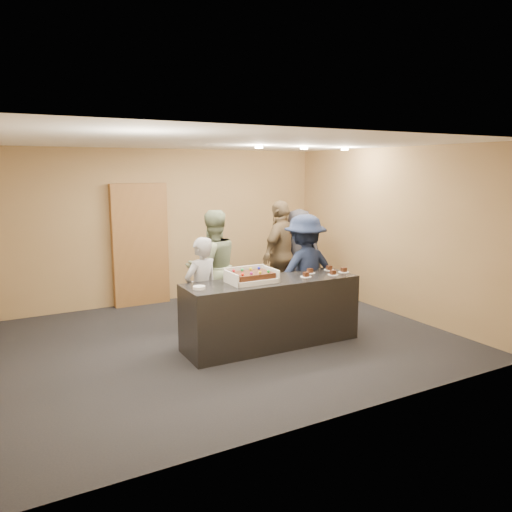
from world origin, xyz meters
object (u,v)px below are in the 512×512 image
object	(u,v)px
cake_box	(251,279)
person_dark_suit	(299,257)
sheet_cake	(252,275)
serving_counter	(271,312)
person_sage_man	(213,268)
storage_cabinet	(140,245)
person_brown_extra	(281,255)
person_server_grey	(201,292)
plate_stack	(199,288)
person_navy_man	(305,271)

from	to	relation	value
cake_box	person_dark_suit	bearing A→B (deg)	40.65
sheet_cake	serving_counter	bearing A→B (deg)	-0.00
serving_counter	person_sage_man	xyz separation A→B (m)	(-0.30, 1.26, 0.43)
storage_cabinet	person_brown_extra	xyz separation A→B (m)	(2.03, -1.36, -0.14)
cake_box	person_server_grey	xyz separation A→B (m)	(-0.52, 0.43, -0.21)
storage_cabinet	serving_counter	bearing A→B (deg)	-71.80
serving_counter	person_sage_man	distance (m)	1.36
storage_cabinet	plate_stack	bearing A→B (deg)	-92.04
person_sage_man	person_navy_man	bearing A→B (deg)	141.99
sheet_cake	person_server_grey	xyz separation A→B (m)	(-0.52, 0.45, -0.26)
storage_cabinet	sheet_cake	size ratio (longest dim) A/B	4.05
person_dark_suit	storage_cabinet	bearing A→B (deg)	5.65
person_navy_man	person_sage_man	bearing A→B (deg)	-34.74
plate_stack	person_dark_suit	size ratio (longest dim) A/B	0.09
cake_box	person_sage_man	xyz separation A→B (m)	(0.01, 1.23, -0.07)
storage_cabinet	person_navy_man	distance (m)	3.01
person_server_grey	person_sage_man	bearing A→B (deg)	-141.67
person_sage_man	person_brown_extra	distance (m)	1.41
person_brown_extra	person_dark_suit	distance (m)	0.39
plate_stack	serving_counter	bearing A→B (deg)	0.84
cake_box	person_brown_extra	bearing A→B (deg)	46.82
serving_counter	storage_cabinet	world-z (taller)	storage_cabinet
sheet_cake	plate_stack	bearing A→B (deg)	-178.82
serving_counter	person_navy_man	bearing A→B (deg)	29.17
cake_box	sheet_cake	distance (m)	0.06
person_sage_man	person_brown_extra	size ratio (longest dim) A/B	0.95
person_dark_suit	plate_stack	bearing A→B (deg)	66.29
storage_cabinet	person_server_grey	world-z (taller)	storage_cabinet
serving_counter	storage_cabinet	size ratio (longest dim) A/B	1.14
person_sage_man	plate_stack	bearing A→B (deg)	56.70
storage_cabinet	person_dark_suit	xyz separation A→B (m)	(2.41, -1.33, -0.22)
storage_cabinet	cake_box	bearing A→B (deg)	-77.32
person_server_grey	person_sage_man	xyz separation A→B (m)	(0.53, 0.81, 0.14)
cake_box	person_dark_suit	world-z (taller)	person_dark_suit
sheet_cake	person_sage_man	world-z (taller)	person_sage_man
person_sage_man	person_server_grey	bearing A→B (deg)	54.05
storage_cabinet	sheet_cake	distance (m)	2.94
person_navy_man	person_dark_suit	distance (m)	1.25
serving_counter	storage_cabinet	bearing A→B (deg)	109.31
cake_box	person_brown_extra	size ratio (longest dim) A/B	0.33
serving_counter	person_server_grey	distance (m)	0.98
person_server_grey	person_brown_extra	size ratio (longest dim) A/B	0.80
serving_counter	cake_box	size ratio (longest dim) A/B	3.91
person_dark_suit	person_navy_man	bearing A→B (deg)	94.85
serving_counter	plate_stack	distance (m)	1.15
person_sage_man	person_brown_extra	world-z (taller)	person_brown_extra
cake_box	plate_stack	distance (m)	0.74
person_navy_man	person_brown_extra	distance (m)	1.09
cake_box	sheet_cake	world-z (taller)	cake_box
plate_stack	cake_box	bearing A→B (deg)	2.92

